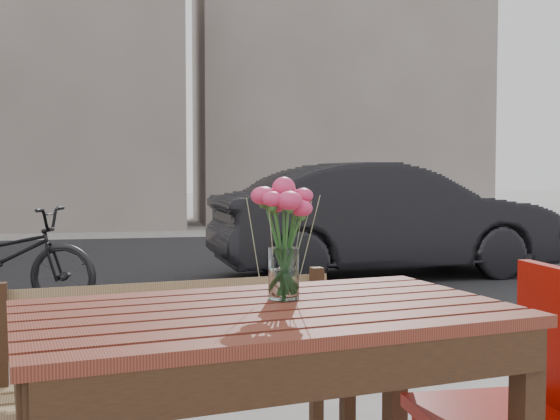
# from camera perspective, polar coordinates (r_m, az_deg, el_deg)

# --- Properties ---
(street) EXTENTS (30.00, 8.12, 0.12)m
(street) POSITION_cam_1_polar(r_m,az_deg,el_deg) (7.06, -10.54, -6.38)
(street) COLOR black
(street) RESTS_ON ground
(backdrop_buildings) EXTENTS (15.50, 4.00, 8.00)m
(backdrop_buildings) POSITION_cam_1_polar(r_m,az_deg,el_deg) (16.48, -11.16, 11.42)
(backdrop_buildings) COLOR slate
(backdrop_buildings) RESTS_ON ground
(main_table) EXTENTS (1.42, 0.97, 0.81)m
(main_table) POSITION_cam_1_polar(r_m,az_deg,el_deg) (1.95, -1.06, -11.76)
(main_table) COLOR #552016
(main_table) RESTS_ON ground
(main_bench) EXTENTS (1.34, 0.55, 0.81)m
(main_bench) POSITION_cam_1_polar(r_m,az_deg,el_deg) (2.67, -8.58, -11.81)
(main_bench) COLOR #826043
(main_bench) RESTS_ON ground
(red_chair) EXTENTS (0.46, 0.46, 0.89)m
(red_chair) POSITION_cam_1_polar(r_m,az_deg,el_deg) (2.27, 19.25, -14.00)
(red_chair) COLOR #A40F05
(red_chair) RESTS_ON ground
(main_vase) EXTENTS (0.19, 0.19, 0.35)m
(main_vase) POSITION_cam_1_polar(r_m,az_deg,el_deg) (2.02, 0.31, -1.11)
(main_vase) COLOR white
(main_vase) RESTS_ON main_table
(parked_car) EXTENTS (3.97, 1.55, 1.29)m
(parked_car) POSITION_cam_1_polar(r_m,az_deg,el_deg) (8.10, 8.48, -0.78)
(parked_car) COLOR black
(parked_car) RESTS_ON ground
(bicycle) EXTENTS (1.79, 1.03, 0.89)m
(bicycle) POSITION_cam_1_polar(r_m,az_deg,el_deg) (6.52, -21.80, -3.64)
(bicycle) COLOR black
(bicycle) RESTS_ON ground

